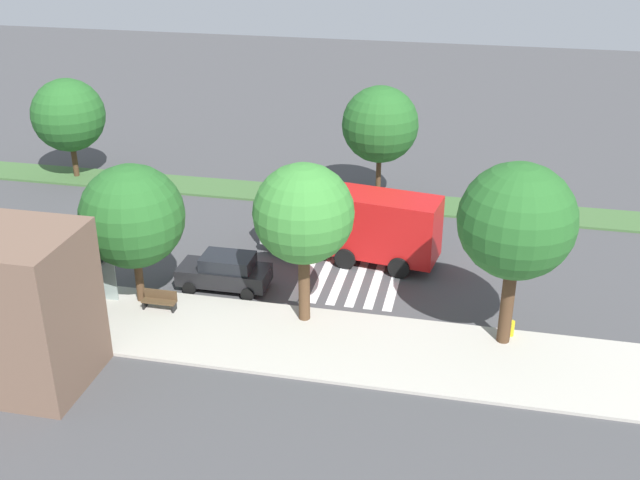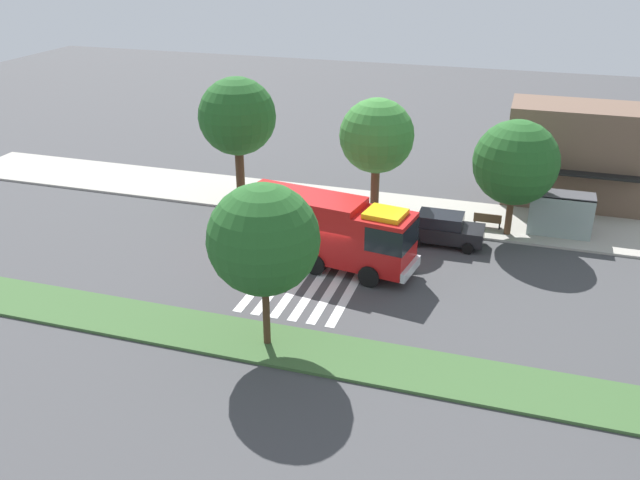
{
  "view_description": "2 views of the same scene",
  "coord_description": "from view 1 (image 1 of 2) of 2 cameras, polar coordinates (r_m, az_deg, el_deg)",
  "views": [
    {
      "loc": [
        -6.54,
        36.37,
        18.16
      ],
      "look_at": [
        1.06,
        1.48,
        1.4
      ],
      "focal_mm": 43.25,
      "sensor_mm": 36.0,
      "label": 1
    },
    {
      "loc": [
        8.87,
        -30.21,
        16.15
      ],
      "look_at": [
        -0.75,
        0.26,
        1.46
      ],
      "focal_mm": 37.91,
      "sensor_mm": 36.0,
      "label": 2
    }
  ],
  "objects": [
    {
      "name": "parked_car_west",
      "position": [
        37.67,
        -7.03,
        -2.32
      ],
      "size": [
        4.42,
        2.13,
        1.78
      ],
      "rotation": [
        0.0,
        0.0,
        0.01
      ],
      "color": "black",
      "rests_on": "ground_plane"
    },
    {
      "name": "fire_hydrant",
      "position": [
        34.64,
        13.96,
        -6.36
      ],
      "size": [
        0.28,
        0.28,
        0.7
      ],
      "primitive_type": "cylinder",
      "color": "gold",
      "rests_on": "sidewalk"
    },
    {
      "name": "median_strip",
      "position": [
        48.03,
        3.55,
        2.96
      ],
      "size": [
        60.0,
        3.0,
        0.14
      ],
      "primitive_type": "cube",
      "color": "#3D6033",
      "rests_on": "ground_plane"
    },
    {
      "name": "sidewalk_tree_center",
      "position": [
        35.61,
        -13.72,
        1.72
      ],
      "size": [
        4.75,
        4.75,
        6.69
      ],
      "color": "#513823",
      "rests_on": "sidewalk"
    },
    {
      "name": "bench_near_shelter",
      "position": [
        36.34,
        -11.78,
        -4.36
      ],
      "size": [
        1.6,
        0.5,
        0.9
      ],
      "color": "#4C3823",
      "rests_on": "sidewalk"
    },
    {
      "name": "bus_stop_shelter",
      "position": [
        37.44,
        -17.59,
        -1.89
      ],
      "size": [
        3.5,
        1.4,
        2.46
      ],
      "color": "#4C4C51",
      "rests_on": "sidewalk"
    },
    {
      "name": "crosswalk",
      "position": [
        41.06,
        2.89,
        -1.13
      ],
      "size": [
        4.95,
        11.05,
        0.01
      ],
      "color": "silver",
      "rests_on": "ground_plane"
    },
    {
      "name": "median_tree_far_west",
      "position": [
        46.33,
        4.47,
        8.52
      ],
      "size": [
        4.57,
        4.57,
        7.13
      ],
      "color": "#47301E",
      "rests_on": "median_strip"
    },
    {
      "name": "ground_plane",
      "position": [
        41.18,
        1.87,
        -1.05
      ],
      "size": [
        120.0,
        120.0,
        0.0
      ],
      "primitive_type": "plane",
      "color": "#424244"
    },
    {
      "name": "sidewalk_tree_west",
      "position": [
        32.73,
        -1.23,
        1.92
      ],
      "size": [
        4.37,
        4.37,
        7.34
      ],
      "color": "#513823",
      "rests_on": "sidewalk"
    },
    {
      "name": "sidewalk_tree_far_west",
      "position": [
        31.81,
        14.36,
        1.32
      ],
      "size": [
        4.8,
        4.8,
        8.03
      ],
      "color": "#47301E",
      "rests_on": "sidewalk"
    },
    {
      "name": "sidewalk",
      "position": [
        33.55,
        -0.94,
        -7.5
      ],
      "size": [
        60.0,
        5.5,
        0.14
      ],
      "primitive_type": "cube",
      "color": "#ADA89E",
      "rests_on": "ground_plane"
    },
    {
      "name": "fire_truck",
      "position": [
        39.94,
        2.06,
        1.41
      ],
      "size": [
        9.52,
        3.82,
        3.75
      ],
      "rotation": [
        0.0,
        0.0,
        -0.15
      ],
      "color": "#B71414",
      "rests_on": "ground_plane"
    },
    {
      "name": "median_tree_west",
      "position": [
        53.11,
        -18.13,
        8.77
      ],
      "size": [
        4.73,
        4.73,
        6.53
      ],
      "color": "#47301E",
      "rests_on": "median_strip"
    }
  ]
}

